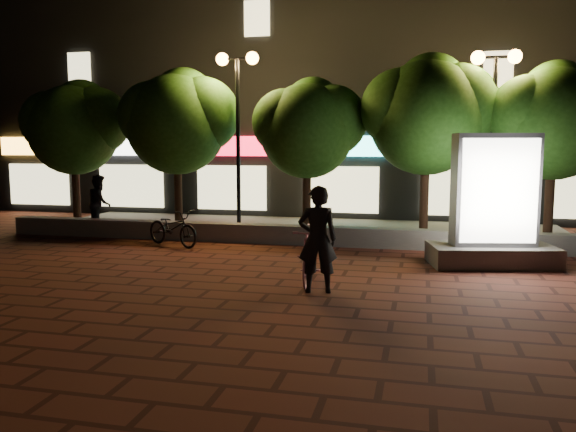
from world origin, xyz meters
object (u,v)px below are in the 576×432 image
(ad_kiosk, at_px, (494,213))
(scooter_parked, at_px, (173,227))
(rider, at_px, (318,239))
(street_lamp_left, at_px, (238,96))
(tree_right, at_px, (429,110))
(scooter_pink, at_px, (309,254))
(tree_mid, at_px, (309,124))
(tree_far_left, at_px, (76,124))
(tree_left, at_px, (179,118))
(pedestrian, at_px, (100,203))
(tree_far_right, at_px, (556,116))
(street_lamp_right, at_px, (495,96))

(ad_kiosk, distance_m, scooter_parked, 7.92)
(rider, bearing_deg, street_lamp_left, -73.86)
(tree_right, relative_size, scooter_pink, 2.76)
(scooter_pink, bearing_deg, tree_mid, 95.69)
(scooter_parked, bearing_deg, tree_far_left, 86.19)
(tree_left, height_order, pedestrian, tree_left)
(tree_mid, relative_size, ad_kiosk, 1.56)
(tree_right, bearing_deg, street_lamp_left, -177.19)
(tree_right, relative_size, tree_far_right, 1.06)
(street_lamp_right, bearing_deg, tree_mid, 176.96)
(tree_right, bearing_deg, tree_mid, -180.00)
(tree_mid, relative_size, rider, 2.34)
(street_lamp_right, distance_m, rider, 7.57)
(tree_far_left, height_order, rider, tree_far_left)
(tree_right, bearing_deg, tree_left, -180.00)
(tree_far_left, distance_m, tree_mid, 7.50)
(tree_mid, height_order, street_lamp_right, street_lamp_right)
(tree_mid, xyz_separation_m, tree_far_right, (6.50, 0.00, 0.15))
(ad_kiosk, bearing_deg, street_lamp_right, 85.25)
(tree_mid, xyz_separation_m, tree_right, (3.31, 0.00, 0.35))
(street_lamp_right, bearing_deg, tree_left, 178.32)
(tree_left, xyz_separation_m, scooter_parked, (0.85, -2.46, -2.96))
(ad_kiosk, height_order, scooter_parked, ad_kiosk)
(tree_far_left, distance_m, scooter_pink, 10.60)
(scooter_parked, bearing_deg, tree_left, 44.69)
(tree_right, bearing_deg, tree_far_left, -180.00)
(tree_right, distance_m, street_lamp_left, 5.38)
(tree_right, xyz_separation_m, street_lamp_left, (-5.36, -0.26, 0.46))
(tree_far_right, relative_size, scooter_parked, 2.56)
(scooter_pink, xyz_separation_m, rider, (0.30, -0.70, 0.41))
(tree_left, relative_size, tree_far_right, 1.03)
(ad_kiosk, bearing_deg, scooter_pink, -145.66)
(rider, bearing_deg, street_lamp_right, -134.31)
(tree_far_left, relative_size, tree_right, 0.91)
(tree_right, distance_m, scooter_parked, 7.56)
(tree_far_left, distance_m, pedestrian, 2.88)
(tree_left, bearing_deg, ad_kiosk, -19.60)
(tree_left, distance_m, tree_mid, 4.00)
(tree_left, height_order, rider, tree_left)
(tree_left, relative_size, tree_mid, 1.09)
(street_lamp_right, height_order, pedestrian, street_lamp_right)
(tree_mid, distance_m, tree_right, 3.32)
(tree_mid, bearing_deg, scooter_pink, -78.91)
(rider, bearing_deg, scooter_pink, -80.39)
(tree_right, distance_m, ad_kiosk, 4.17)
(street_lamp_right, xyz_separation_m, ad_kiosk, (-0.24, -2.84, -2.73))
(tree_far_right, bearing_deg, tree_right, 180.00)
(tree_left, height_order, scooter_pink, tree_left)
(street_lamp_left, bearing_deg, scooter_parked, -116.52)
(street_lamp_right, xyz_separation_m, pedestrian, (-11.13, -0.70, -2.97))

